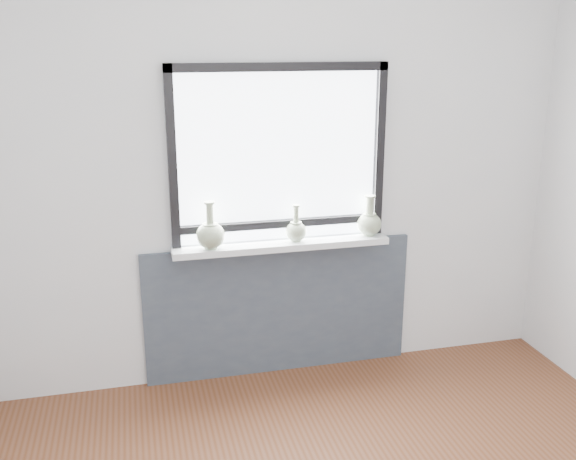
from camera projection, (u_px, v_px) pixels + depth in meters
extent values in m
cube|color=silver|center=(278.00, 173.00, 3.85)|extent=(3.60, 0.02, 2.60)
cube|color=#3F4A55|center=(279.00, 309.00, 4.08)|extent=(1.70, 0.03, 0.86)
cube|color=white|center=(282.00, 245.00, 3.88)|extent=(1.32, 0.18, 0.04)
cube|color=black|center=(172.00, 159.00, 3.63)|extent=(0.05, 0.06, 1.05)
cube|color=black|center=(379.00, 150.00, 3.92)|extent=(0.05, 0.06, 1.05)
cube|color=black|center=(279.00, 67.00, 3.63)|extent=(1.30, 0.06, 0.05)
cube|color=black|center=(280.00, 224.00, 3.89)|extent=(1.20, 0.05, 0.04)
cube|color=white|center=(279.00, 158.00, 3.80)|extent=(1.20, 0.01, 1.00)
cylinder|color=#A6B994|center=(211.00, 248.00, 3.75)|extent=(0.08, 0.08, 0.01)
ellipsoid|color=#A6B994|center=(211.00, 236.00, 3.73)|extent=(0.17, 0.17, 0.16)
cone|color=#A6B994|center=(210.00, 226.00, 3.71)|extent=(0.09, 0.09, 0.03)
cylinder|color=#A6B994|center=(210.00, 215.00, 3.69)|extent=(0.04, 0.04, 0.14)
cylinder|color=#A6B994|center=(209.00, 203.00, 3.67)|extent=(0.07, 0.07, 0.01)
cylinder|color=#A6B994|center=(296.00, 240.00, 3.89)|extent=(0.06, 0.06, 0.01)
ellipsoid|color=#A6B994|center=(296.00, 232.00, 3.87)|extent=(0.13, 0.13, 0.12)
cone|color=#A6B994|center=(296.00, 224.00, 3.86)|extent=(0.07, 0.07, 0.03)
cylinder|color=#A6B994|center=(296.00, 216.00, 3.85)|extent=(0.03, 0.03, 0.11)
cylinder|color=#A6B994|center=(296.00, 206.00, 3.83)|extent=(0.05, 0.05, 0.01)
cylinder|color=#A6B994|center=(369.00, 234.00, 4.00)|extent=(0.07, 0.07, 0.01)
ellipsoid|color=#A6B994|center=(369.00, 224.00, 3.99)|extent=(0.15, 0.15, 0.14)
cone|color=#A6B994|center=(369.00, 216.00, 3.97)|extent=(0.08, 0.08, 0.03)
cylinder|color=#A6B994|center=(370.00, 207.00, 3.95)|extent=(0.05, 0.05, 0.12)
cylinder|color=#A6B994|center=(370.00, 196.00, 3.93)|extent=(0.07, 0.07, 0.01)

